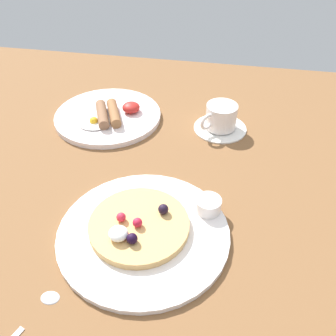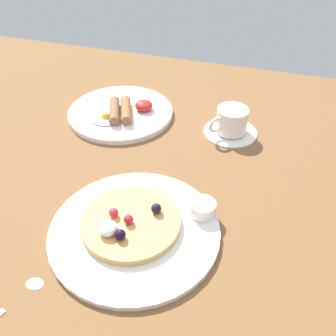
# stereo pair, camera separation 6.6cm
# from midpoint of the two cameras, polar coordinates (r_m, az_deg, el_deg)

# --- Properties ---
(ground_plane) EXTENTS (1.95, 1.19, 0.03)m
(ground_plane) POSITION_cam_midpoint_polar(r_m,az_deg,el_deg) (0.74, -4.85, -4.13)
(ground_plane) COLOR brown
(pancake_plate) EXTENTS (0.29, 0.29, 0.01)m
(pancake_plate) POSITION_cam_midpoint_polar(r_m,az_deg,el_deg) (0.64, -6.72, -10.01)
(pancake_plate) COLOR white
(pancake_plate) RESTS_ON ground_plane
(pancake_with_berries) EXTENTS (0.17, 0.17, 0.03)m
(pancake_with_berries) POSITION_cam_midpoint_polar(r_m,az_deg,el_deg) (0.64, -7.98, -8.80)
(pancake_with_berries) COLOR tan
(pancake_with_berries) RESTS_ON pancake_plate
(syrup_ramekin) EXTENTS (0.05, 0.05, 0.03)m
(syrup_ramekin) POSITION_cam_midpoint_polar(r_m,az_deg,el_deg) (0.66, 3.36, -5.78)
(syrup_ramekin) COLOR white
(syrup_ramekin) RESTS_ON pancake_plate
(breakfast_plate) EXTENTS (0.26, 0.26, 0.01)m
(breakfast_plate) POSITION_cam_midpoint_polar(r_m,az_deg,el_deg) (0.94, -11.19, 7.75)
(breakfast_plate) COLOR white
(breakfast_plate) RESTS_ON ground_plane
(fried_breakfast) EXTENTS (0.13, 0.12, 0.03)m
(fried_breakfast) POSITION_cam_midpoint_polar(r_m,az_deg,el_deg) (0.91, -10.87, 8.08)
(fried_breakfast) COLOR brown
(fried_breakfast) RESTS_ON breakfast_plate
(coffee_saucer) EXTENTS (0.12, 0.12, 0.01)m
(coffee_saucer) POSITION_cam_midpoint_polar(r_m,az_deg,el_deg) (0.89, 5.89, 6.10)
(coffee_saucer) COLOR white
(coffee_saucer) RESTS_ON ground_plane
(coffee_cup) EXTENTS (0.08, 0.09, 0.06)m
(coffee_cup) POSITION_cam_midpoint_polar(r_m,az_deg,el_deg) (0.87, 5.94, 7.86)
(coffee_cup) COLOR white
(coffee_cup) RESTS_ON coffee_saucer
(teaspoon) EXTENTS (0.07, 0.16, 0.01)m
(teaspoon) POSITION_cam_midpoint_polar(r_m,az_deg,el_deg) (0.60, -23.84, -20.81)
(teaspoon) COLOR silver
(teaspoon) RESTS_ON ground_plane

